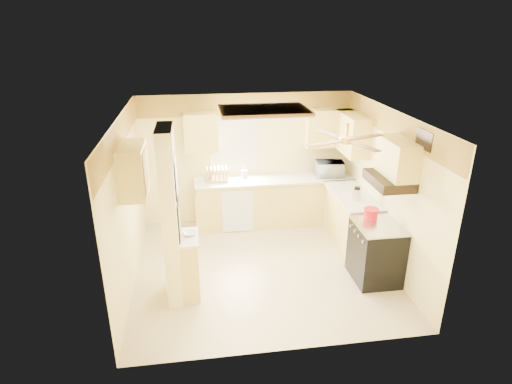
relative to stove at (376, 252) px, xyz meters
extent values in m
plane|color=beige|center=(-1.67, 0.55, -0.46)|extent=(4.00, 4.00, 0.00)
plane|color=white|center=(-1.67, 0.55, 2.04)|extent=(4.00, 4.00, 0.00)
plane|color=#FFEA9B|center=(-1.67, 2.45, 0.79)|extent=(4.00, 0.00, 4.00)
plane|color=#FFEA9B|center=(-1.67, -1.35, 0.79)|extent=(4.00, 0.00, 4.00)
plane|color=#FFEA9B|center=(-3.67, 0.55, 0.79)|extent=(0.00, 3.80, 3.80)
plane|color=#FFEA9B|center=(0.33, 0.55, 0.79)|extent=(0.00, 3.80, 3.80)
cube|color=yellow|center=(-1.67, 2.43, 1.84)|extent=(4.00, 0.02, 0.40)
cube|color=#FFEA9B|center=(-3.02, 0.00, 0.79)|extent=(0.20, 0.70, 2.50)
cube|color=#F6D46F|center=(-2.80, 0.00, -0.01)|extent=(0.25, 0.55, 0.90)
cube|color=white|center=(-2.80, 0.00, 0.46)|extent=(0.28, 0.58, 0.04)
cube|color=#F6D46F|center=(-1.17, 2.15, -0.01)|extent=(3.00, 0.60, 0.90)
cube|color=#F6D46F|center=(0.03, 1.15, -0.01)|extent=(0.60, 1.40, 0.90)
cube|color=white|center=(-1.17, 2.14, 0.46)|extent=(3.04, 0.64, 0.04)
cube|color=white|center=(0.02, 1.15, 0.46)|extent=(0.64, 1.44, 0.04)
cube|color=white|center=(-1.92, 1.84, -0.03)|extent=(0.58, 0.02, 0.80)
cube|color=white|center=(-1.92, 2.44, 1.09)|extent=(0.92, 0.02, 1.02)
cube|color=white|center=(-1.92, 2.44, 1.09)|extent=(0.80, 0.02, 0.90)
cube|color=#F6D46F|center=(-2.52, 2.27, 1.39)|extent=(0.60, 0.35, 0.70)
cube|color=#F6D46F|center=(-0.12, 2.27, 1.39)|extent=(0.90, 0.35, 0.70)
cube|color=#F6D46F|center=(0.16, 1.80, 1.39)|extent=(0.35, 1.00, 0.70)
cube|color=#F6D46F|center=(-3.49, 0.30, 1.39)|extent=(0.35, 0.75, 0.70)
cube|color=#F6D46F|center=(0.16, 0.00, 1.49)|extent=(0.35, 0.76, 0.52)
cube|color=black|center=(0.00, 0.00, -0.01)|extent=(0.65, 0.76, 0.90)
cube|color=silver|center=(0.00, 0.00, 0.44)|extent=(0.66, 0.77, 0.02)
cylinder|color=silver|center=(-0.33, -0.25, 0.34)|extent=(0.03, 0.05, 0.05)
cylinder|color=silver|center=(-0.33, -0.08, 0.34)|extent=(0.03, 0.05, 0.05)
cylinder|color=silver|center=(-0.33, 0.08, 0.34)|extent=(0.03, 0.05, 0.05)
cylinder|color=silver|center=(-0.33, 0.25, 0.34)|extent=(0.03, 0.05, 0.05)
cube|color=black|center=(0.07, 0.00, 1.16)|extent=(0.50, 0.76, 0.14)
cube|color=black|center=(-2.91, 0.00, 1.39)|extent=(0.02, 0.42, 0.57)
cube|color=white|center=(-2.90, 0.00, 1.39)|extent=(0.01, 0.37, 0.52)
cube|color=black|center=(-2.91, 0.00, 0.74)|extent=(0.02, 0.42, 0.57)
cube|color=yellow|center=(-2.90, 0.00, 0.74)|extent=(0.01, 0.37, 0.52)
cube|color=brown|center=(-1.57, 1.05, 2.00)|extent=(1.35, 0.95, 0.06)
cube|color=white|center=(-1.57, 1.05, 1.97)|extent=(1.15, 0.75, 0.02)
cylinder|color=gold|center=(-0.67, -0.15, 1.96)|extent=(0.04, 0.04, 0.16)
cylinder|color=gold|center=(-0.67, -0.15, 1.82)|extent=(0.18, 0.18, 0.08)
cube|color=brown|center=(-0.37, -0.04, 1.82)|extent=(0.55, 0.28, 0.01)
cube|color=brown|center=(-0.78, 0.15, 1.82)|extent=(0.28, 0.55, 0.01)
cube|color=brown|center=(-0.97, -0.26, 1.82)|extent=(0.55, 0.28, 0.01)
cube|color=brown|center=(-0.56, -0.45, 1.82)|extent=(0.28, 0.55, 0.01)
cube|color=black|center=(0.31, -0.35, 1.84)|extent=(0.02, 0.40, 0.25)
imported|color=white|center=(-0.11, 2.11, 0.62)|extent=(0.56, 0.41, 0.29)
imported|color=white|center=(-2.77, 0.05, 0.50)|extent=(0.20, 0.20, 0.05)
cylinder|color=red|center=(-0.03, 0.26, 0.52)|extent=(0.21, 0.21, 0.14)
cylinder|color=red|center=(-0.03, 0.26, 0.60)|extent=(0.23, 0.23, 0.02)
cylinder|color=silver|center=(-0.01, 0.92, 0.58)|extent=(0.15, 0.15, 0.20)
cylinder|color=black|center=(-0.01, 0.92, 0.69)|extent=(0.10, 0.10, 0.03)
cube|color=tan|center=(-2.26, 2.19, 0.50)|extent=(0.45, 0.35, 0.04)
cube|color=tan|center=(-2.44, 2.19, 0.60)|extent=(0.02, 0.29, 0.24)
cube|color=tan|center=(-2.37, 2.19, 0.60)|extent=(0.02, 0.29, 0.24)
cube|color=tan|center=(-2.30, 2.19, 0.60)|extent=(0.02, 0.29, 0.24)
cube|color=tan|center=(-2.22, 2.19, 0.60)|extent=(0.02, 0.29, 0.24)
cube|color=tan|center=(-2.15, 2.19, 0.60)|extent=(0.02, 0.29, 0.24)
cube|color=tan|center=(-2.08, 2.19, 0.60)|extent=(0.02, 0.29, 0.24)
cylinder|color=white|center=(-2.37, 2.19, 0.60)|extent=(0.02, 0.24, 0.24)
cylinder|color=white|center=(-2.22, 2.19, 0.60)|extent=(0.02, 0.24, 0.24)
cylinder|color=white|center=(-1.74, 2.27, 0.55)|extent=(0.11, 0.11, 0.15)
cylinder|color=tan|center=(-1.72, 2.27, 0.59)|extent=(0.01, 0.01, 0.23)
cylinder|color=tan|center=(-1.74, 2.29, 0.59)|extent=(0.01, 0.01, 0.23)
cylinder|color=tan|center=(-1.76, 2.26, 0.59)|extent=(0.01, 0.01, 0.23)
cylinder|color=tan|center=(-1.73, 2.24, 0.59)|extent=(0.01, 0.01, 0.23)
camera|label=1|loc=(-2.63, -5.36, 3.29)|focal=30.00mm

